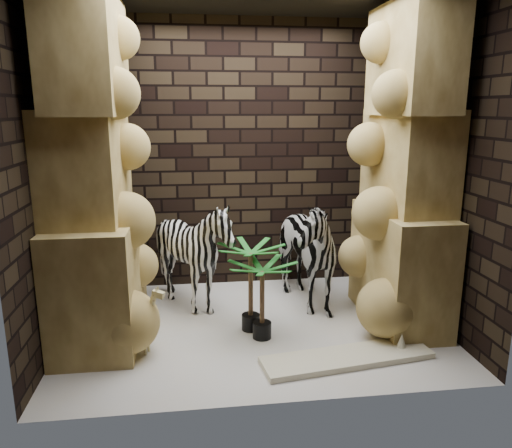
{
  "coord_description": "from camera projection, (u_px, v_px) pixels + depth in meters",
  "views": [
    {
      "loc": [
        -0.54,
        -4.25,
        2.04
      ],
      "look_at": [
        0.03,
        0.15,
        0.97
      ],
      "focal_mm": 34.01,
      "sensor_mm": 36.0,
      "label": 1
    }
  ],
  "objects": [
    {
      "name": "wall_back",
      "position": [
        240.0,
        157.0,
        5.5
      ],
      "size": [
        3.5,
        0.0,
        3.5
      ],
      "primitive_type": "plane",
      "rotation": [
        1.57,
        0.0,
        0.0
      ],
      "color": "black",
      "rests_on": "ground"
    },
    {
      "name": "wall_left",
      "position": [
        48.0,
        174.0,
        4.07
      ],
      "size": [
        0.0,
        3.0,
        3.0
      ],
      "primitive_type": "plane",
      "rotation": [
        1.57,
        0.0,
        1.57
      ],
      "color": "black",
      "rests_on": "ground"
    },
    {
      "name": "zebra_right",
      "position": [
        298.0,
        240.0,
        5.03
      ],
      "size": [
        0.9,
        1.3,
        1.4
      ],
      "primitive_type": "imported",
      "rotation": [
        0.0,
        0.0,
        0.24
      ],
      "color": "white",
      "rests_on": "floor"
    },
    {
      "name": "giraffe_toy",
      "position": [
        137.0,
        318.0,
        4.09
      ],
      "size": [
        0.34,
        0.22,
        0.63
      ],
      "primitive_type": null,
      "rotation": [
        0.0,
        0.0,
        -0.39
      ],
      "color": "beige",
      "rests_on": "floor"
    },
    {
      "name": "rock_pillar_left",
      "position": [
        91.0,
        173.0,
        4.11
      ],
      "size": [
        0.68,
        1.3,
        3.0
      ],
      "primitive_type": null,
      "color": "#DCC377",
      "rests_on": "floor"
    },
    {
      "name": "zebra_left",
      "position": [
        194.0,
        260.0,
        4.93
      ],
      "size": [
        1.15,
        1.33,
        1.07
      ],
      "primitive_type": "imported",
      "rotation": [
        0.0,
        0.0,
        -0.18
      ],
      "color": "white",
      "rests_on": "floor"
    },
    {
      "name": "rock_pillar_right",
      "position": [
        407.0,
        168.0,
        4.47
      ],
      "size": [
        0.58,
        1.25,
        3.0
      ],
      "primitive_type": null,
      "color": "#DCC377",
      "rests_on": "floor"
    },
    {
      "name": "palm_front",
      "position": [
        251.0,
        287.0,
        4.48
      ],
      "size": [
        0.36,
        0.36,
        0.85
      ],
      "primitive_type": null,
      "color": "#13561F",
      "rests_on": "floor"
    },
    {
      "name": "wall_right",
      "position": [
        440.0,
        167.0,
        4.51
      ],
      "size": [
        0.0,
        3.0,
        3.0
      ],
      "primitive_type": "plane",
      "rotation": [
        1.57,
        0.0,
        -1.57
      ],
      "color": "black",
      "rests_on": "ground"
    },
    {
      "name": "floor",
      "position": [
        254.0,
        327.0,
        4.64
      ],
      "size": [
        3.5,
        3.5,
        0.0
      ],
      "primitive_type": "plane",
      "color": "silver",
      "rests_on": "ground"
    },
    {
      "name": "wall_front",
      "position": [
        279.0,
        195.0,
        3.09
      ],
      "size": [
        3.5,
        0.0,
        3.5
      ],
      "primitive_type": "plane",
      "rotation": [
        -1.57,
        0.0,
        0.0
      ],
      "color": "black",
      "rests_on": "ground"
    },
    {
      "name": "palm_back",
      "position": [
        262.0,
        300.0,
        4.33
      ],
      "size": [
        0.36,
        0.36,
        0.74
      ],
      "primitive_type": null,
      "color": "#13561F",
      "rests_on": "floor"
    },
    {
      "name": "surfboard",
      "position": [
        347.0,
        357.0,
        4.01
      ],
      "size": [
        1.48,
        0.56,
        0.05
      ],
      "primitive_type": "cube",
      "rotation": [
        0.0,
        0.0,
        0.14
      ],
      "color": "beige",
      "rests_on": "floor"
    }
  ]
}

